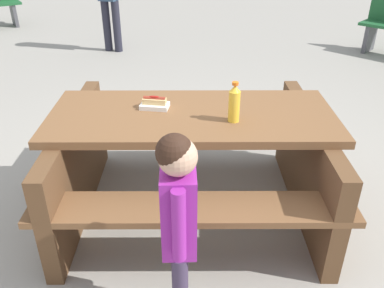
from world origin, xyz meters
TOP-DOWN VIEW (x-y plane):
  - ground_plane at (0.00, 0.00)m, footprint 30.00×30.00m
  - picnic_table at (0.00, 0.00)m, footprint 1.97×1.63m
  - soda_bottle at (-0.23, 0.15)m, footprint 0.07×0.07m
  - hotdog_tray at (0.23, -0.11)m, footprint 0.20×0.16m
  - child_in_coat at (0.19, 0.91)m, footprint 0.18×0.27m

SIDE VIEW (x-z plane):
  - ground_plane at x=0.00m, z-range 0.00..0.00m
  - picnic_table at x=0.00m, z-range 0.07..0.82m
  - child_in_coat at x=0.19m, z-range 0.15..1.24m
  - hotdog_tray at x=0.23m, z-range 0.74..0.82m
  - soda_bottle at x=-0.23m, z-range 0.74..0.99m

